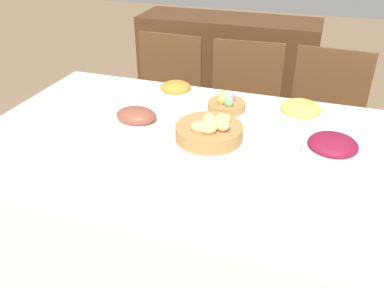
{
  "coord_description": "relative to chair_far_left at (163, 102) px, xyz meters",
  "views": [
    {
      "loc": [
        0.43,
        -1.32,
        1.55
      ],
      "look_at": [
        0.02,
        -0.08,
        0.79
      ],
      "focal_mm": 38.0,
      "sensor_mm": 36.0,
      "label": 1
    }
  ],
  "objects": [
    {
      "name": "pineapple_bowl",
      "position": [
        0.87,
        -0.59,
        0.32
      ],
      "size": [
        0.2,
        0.2,
        0.11
      ],
      "color": "silver",
      "rests_on": "dining_table"
    },
    {
      "name": "sideboard",
      "position": [
        0.21,
        0.83,
        -0.06
      ],
      "size": [
        1.35,
        0.44,
        0.85
      ],
      "color": "#4C2D19",
      "rests_on": "ground"
    },
    {
      "name": "butter_dish",
      "position": [
        0.26,
        -1.08,
        0.28
      ],
      "size": [
        0.14,
        0.09,
        0.03
      ],
      "color": "white",
      "rests_on": "dining_table"
    },
    {
      "name": "dining_table",
      "position": [
        0.49,
        -0.87,
        -0.11
      ],
      "size": [
        1.78,
        1.11,
        0.75
      ],
      "color": "white",
      "rests_on": "ground"
    },
    {
      "name": "drinking_cup",
      "position": [
        0.75,
        -1.08,
        0.32
      ],
      "size": [
        0.08,
        0.08,
        0.09
      ],
      "color": "silver",
      "rests_on": "dining_table"
    },
    {
      "name": "ground_plane",
      "position": [
        0.49,
        -0.87,
        -0.49
      ],
      "size": [
        12.0,
        12.0,
        0.0
      ],
      "primitive_type": "plane",
      "color": "#7F664C"
    },
    {
      "name": "chair_far_left",
      "position": [
        0.0,
        0.0,
        0.0
      ],
      "size": [
        0.44,
        0.44,
        0.89
      ],
      "rotation": [
        0.0,
        0.0,
        -0.04
      ],
      "color": "brown",
      "rests_on": "ground"
    },
    {
      "name": "dinner_plate",
      "position": [
        0.52,
        -1.26,
        0.27
      ],
      "size": [
        0.24,
        0.24,
        0.01
      ],
      "color": "white",
      "rests_on": "dining_table"
    },
    {
      "name": "carrot_bowl",
      "position": [
        0.28,
        -0.5,
        0.31
      ],
      "size": [
        0.17,
        0.17,
        0.09
      ],
      "color": "white",
      "rests_on": "dining_table"
    },
    {
      "name": "beet_salad_bowl",
      "position": [
        1.0,
        -0.83,
        0.31
      ],
      "size": [
        0.21,
        0.21,
        0.1
      ],
      "color": "white",
      "rests_on": "dining_table"
    },
    {
      "name": "egg_basket",
      "position": [
        0.53,
        -0.53,
        0.3
      ],
      "size": [
        0.17,
        0.17,
        0.08
      ],
      "color": "#9E7542",
      "rests_on": "dining_table"
    },
    {
      "name": "chair_far_center",
      "position": [
        0.51,
        -0.0,
        0.0
      ],
      "size": [
        0.44,
        0.44,
        0.89
      ],
      "rotation": [
        0.0,
        0.0,
        0.06
      ],
      "color": "brown",
      "rests_on": "ground"
    },
    {
      "name": "fork",
      "position": [
        0.38,
        -1.26,
        0.27
      ],
      "size": [
        0.02,
        0.18,
        0.0
      ],
      "rotation": [
        0.0,
        0.0,
        -0.07
      ],
      "color": "silver",
      "rests_on": "dining_table"
    },
    {
      "name": "knife",
      "position": [
        0.67,
        -1.26,
        0.27
      ],
      "size": [
        0.02,
        0.18,
        0.0
      ],
      "rotation": [
        0.0,
        0.0,
        -0.07
      ],
      "color": "silver",
      "rests_on": "dining_table"
    },
    {
      "name": "spoon",
      "position": [
        0.7,
        -1.26,
        0.27
      ],
      "size": [
        0.02,
        0.18,
        0.0
      ],
      "rotation": [
        0.0,
        0.0,
        0.07
      ],
      "color": "silver",
      "rests_on": "dining_table"
    },
    {
      "name": "ham_platter",
      "position": [
        0.2,
        -0.78,
        0.29
      ],
      "size": [
        0.27,
        0.19,
        0.07
      ],
      "color": "white",
      "rests_on": "dining_table"
    },
    {
      "name": "bread_basket",
      "position": [
        0.54,
        -0.83,
        0.31
      ],
      "size": [
        0.27,
        0.27,
        0.11
      ],
      "color": "#9E7542",
      "rests_on": "dining_table"
    },
    {
      "name": "chair_far_right",
      "position": [
        0.98,
        -0.0,
        0.0
      ],
      "size": [
        0.45,
        0.45,
        0.89
      ],
      "rotation": [
        0.0,
        0.0,
        -0.06
      ],
      "color": "brown",
      "rests_on": "ground"
    }
  ]
}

